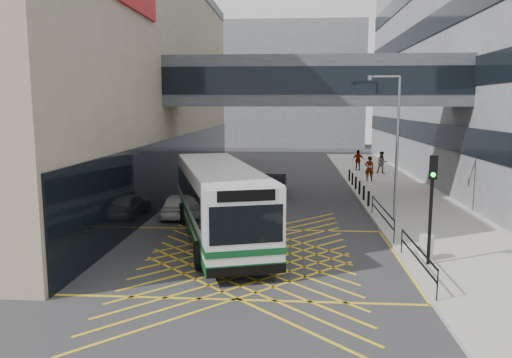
% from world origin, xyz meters
% --- Properties ---
extents(ground, '(120.00, 120.00, 0.00)m').
position_xyz_m(ground, '(0.00, 0.00, 0.00)').
color(ground, '#333335').
extents(building_whsmith, '(24.17, 42.00, 16.00)m').
position_xyz_m(building_whsmith, '(-17.98, 16.00, 8.00)').
color(building_whsmith, gray).
rests_on(building_whsmith, ground).
extents(building_far, '(28.00, 16.00, 18.00)m').
position_xyz_m(building_far, '(-2.00, 60.00, 9.00)').
color(building_far, slate).
rests_on(building_far, ground).
extents(skybridge, '(20.00, 4.10, 3.00)m').
position_xyz_m(skybridge, '(3.00, 12.00, 7.50)').
color(skybridge, '#40454A').
rests_on(skybridge, ground).
extents(pavement, '(6.00, 54.00, 0.16)m').
position_xyz_m(pavement, '(9.00, 15.00, 0.08)').
color(pavement, '#AEA9A0').
rests_on(pavement, ground).
extents(box_junction, '(12.00, 9.00, 0.01)m').
position_xyz_m(box_junction, '(0.00, 0.00, 0.00)').
color(box_junction, gold).
rests_on(box_junction, ground).
extents(bus, '(6.19, 12.40, 3.40)m').
position_xyz_m(bus, '(-1.58, 2.60, 1.82)').
color(bus, silver).
rests_on(bus, ground).
extents(car_white, '(1.89, 4.20, 1.31)m').
position_xyz_m(car_white, '(-4.50, 7.17, 0.66)').
color(car_white, silver).
rests_on(car_white, ground).
extents(car_dark, '(1.87, 4.65, 1.45)m').
position_xyz_m(car_dark, '(0.55, 14.83, 0.72)').
color(car_dark, black).
rests_on(car_dark, ground).
extents(car_silver, '(2.17, 4.52, 1.37)m').
position_xyz_m(car_silver, '(-0.03, 15.49, 0.68)').
color(car_silver, '#95989D').
rests_on(car_silver, ground).
extents(traffic_light, '(0.32, 0.49, 4.13)m').
position_xyz_m(traffic_light, '(6.82, -1.01, 2.85)').
color(traffic_light, black).
rests_on(traffic_light, pavement).
extents(street_lamp, '(1.68, 0.33, 7.40)m').
position_xyz_m(street_lamp, '(6.90, 6.55, 4.38)').
color(street_lamp, slate).
rests_on(street_lamp, pavement).
extents(litter_bin, '(0.55, 0.55, 0.95)m').
position_xyz_m(litter_bin, '(6.90, -0.32, 0.64)').
color(litter_bin, '#ADA89E').
rests_on(litter_bin, pavement).
extents(kerb_railings, '(0.05, 12.54, 1.00)m').
position_xyz_m(kerb_railings, '(6.15, 1.78, 0.88)').
color(kerb_railings, black).
rests_on(kerb_railings, pavement).
extents(bollards, '(0.14, 10.14, 0.90)m').
position_xyz_m(bollards, '(6.25, 15.00, 0.61)').
color(bollards, black).
rests_on(bollards, pavement).
extents(pedestrian_a, '(0.80, 0.58, 1.97)m').
position_xyz_m(pedestrian_a, '(7.79, 20.01, 1.14)').
color(pedestrian_a, gray).
rests_on(pedestrian_a, pavement).
extents(pedestrian_b, '(0.95, 0.57, 1.93)m').
position_xyz_m(pedestrian_b, '(9.58, 24.60, 1.12)').
color(pedestrian_b, gray).
rests_on(pedestrian_b, pavement).
extents(pedestrian_c, '(1.13, 0.57, 1.87)m').
position_xyz_m(pedestrian_c, '(7.76, 26.49, 1.10)').
color(pedestrian_c, gray).
rests_on(pedestrian_c, pavement).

